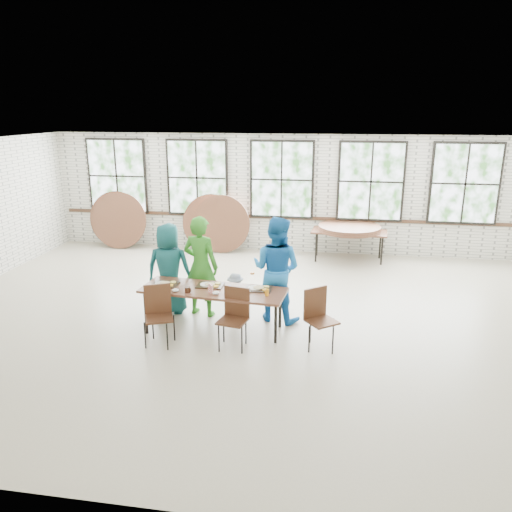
{
  "coord_description": "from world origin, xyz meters",
  "views": [
    {
      "loc": [
        1.38,
        -8.1,
        3.62
      ],
      "look_at": [
        0.0,
        0.4,
        1.05
      ],
      "focal_mm": 35.0,
      "sensor_mm": 36.0,
      "label": 1
    }
  ],
  "objects": [
    {
      "name": "round_tops_stacked",
      "position": [
        1.73,
        3.91,
        0.8
      ],
      "size": [
        1.5,
        1.5,
        0.13
      ],
      "color": "brown",
      "rests_on": "storage_table"
    },
    {
      "name": "chair_spare",
      "position": [
        1.19,
        -0.88,
        0.56
      ],
      "size": [
        0.58,
        0.58,
        0.95
      ],
      "rotation": [
        0.0,
        0.0,
        0.67
      ],
      "color": "#492918",
      "rests_on": "ground"
    },
    {
      "name": "toddler",
      "position": [
        -0.32,
        0.07,
        0.4
      ],
      "size": [
        0.59,
        0.45,
        0.81
      ],
      "primitive_type": "imported",
      "rotation": [
        0.0,
        0.0,
        2.8
      ],
      "color": "#162D46",
      "rests_on": "ground"
    },
    {
      "name": "chair_near_right",
      "position": [
        -0.1,
        -1.06,
        0.56
      ],
      "size": [
        0.49,
        0.48,
        0.95
      ],
      "rotation": [
        0.0,
        0.0,
        -0.2
      ],
      "color": "#492918",
      "rests_on": "ground"
    },
    {
      "name": "adult_teal",
      "position": [
        -1.53,
        0.07,
        0.83
      ],
      "size": [
        0.85,
        0.59,
        1.67
      ],
      "primitive_type": "imported",
      "rotation": [
        0.0,
        0.0,
        3.22
      ],
      "color": "#185A5E",
      "rests_on": "ground"
    },
    {
      "name": "tabletop_clutter",
      "position": [
        -0.49,
        -0.6,
        0.77
      ],
      "size": [
        2.03,
        0.59,
        0.11
      ],
      "color": "black",
      "rests_on": "dining_table"
    },
    {
      "name": "adult_blue",
      "position": [
        0.41,
        0.07,
        0.93
      ],
      "size": [
        1.08,
        0.95,
        1.86
      ],
      "primitive_type": "imported",
      "rotation": [
        0.0,
        0.0,
        2.83
      ],
      "color": "blue",
      "rests_on": "ground"
    },
    {
      "name": "chair_near_left",
      "position": [
        -1.31,
        -1.14,
        0.56
      ],
      "size": [
        0.54,
        0.53,
        0.95
      ],
      "rotation": [
        0.0,
        0.0,
        0.39
      ],
      "color": "#492918",
      "rests_on": "ground"
    },
    {
      "name": "dining_table",
      "position": [
        -0.56,
        -0.58,
        0.69
      ],
      "size": [
        2.47,
        1.03,
        0.74
      ],
      "rotation": [
        0.0,
        0.0,
        -0.1
      ],
      "color": "brown",
      "rests_on": "ground"
    },
    {
      "name": "room",
      "position": [
        0.0,
        4.44,
        1.83
      ],
      "size": [
        12.0,
        12.0,
        12.0
      ],
      "color": "#B1A58C",
      "rests_on": "ground"
    },
    {
      "name": "adult_green",
      "position": [
        -0.94,
        0.07,
        0.91
      ],
      "size": [
        0.75,
        0.58,
        1.82
      ],
      "primitive_type": "imported",
      "rotation": [
        0.0,
        0.0,
        2.91
      ],
      "color": "#2F7F22",
      "rests_on": "ground"
    },
    {
      "name": "round_tops_leaning",
      "position": [
        -3.01,
        4.16,
        0.73
      ],
      "size": [
        4.4,
        0.46,
        1.49
      ],
      "color": "brown",
      "rests_on": "ground"
    },
    {
      "name": "storage_table",
      "position": [
        1.73,
        3.91,
        0.69
      ],
      "size": [
        1.86,
        0.9,
        0.74
      ],
      "rotation": [
        0.0,
        0.0,
        -0.08
      ],
      "color": "brown",
      "rests_on": "ground"
    }
  ]
}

